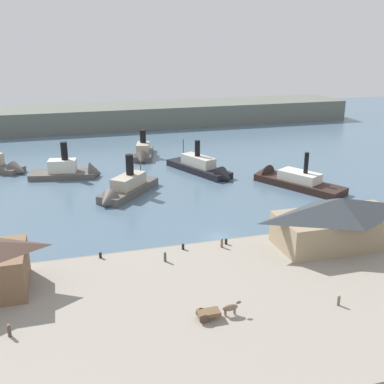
{
  "coord_description": "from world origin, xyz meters",
  "views": [
    {
      "loc": [
        -24.8,
        -70.62,
        34.07
      ],
      "look_at": [
        0.78,
        19.39,
        2.0
      ],
      "focal_mm": 42.98,
      "sensor_mm": 36.0,
      "label": 1
    }
  ],
  "objects_px": {
    "mooring_post_center_east": "(183,247)",
    "ferry_approaching_west": "(143,153)",
    "mooring_post_east": "(226,242)",
    "horse_cart": "(216,311)",
    "pedestrian_near_cart": "(339,300)",
    "mooring_post_west": "(100,255)",
    "pedestrian_walking_west": "(9,331)",
    "ferry_shed_customs_shed": "(338,221)",
    "ferry_outer_harbor": "(73,171)",
    "ferry_moored_west": "(124,189)",
    "pedestrian_walking_east": "(222,243)",
    "pedestrian_near_west_shed": "(165,257)",
    "ferry_mid_harbor": "(204,168)",
    "ferry_approaching_east": "(288,179)"
  },
  "relations": [
    {
      "from": "mooring_post_center_east",
      "to": "ferry_approaching_west",
      "type": "height_order",
      "value": "ferry_approaching_west"
    },
    {
      "from": "mooring_post_east",
      "to": "ferry_approaching_west",
      "type": "distance_m",
      "value": 64.26
    },
    {
      "from": "horse_cart",
      "to": "ferry_approaching_west",
      "type": "bearing_deg",
      "value": 86.1
    },
    {
      "from": "pedestrian_near_cart",
      "to": "mooring_post_west",
      "type": "distance_m",
      "value": 35.57
    },
    {
      "from": "pedestrian_near_cart",
      "to": "pedestrian_walking_west",
      "type": "distance_m",
      "value": 40.27
    },
    {
      "from": "mooring_post_center_east",
      "to": "horse_cart",
      "type": "bearing_deg",
      "value": -92.69
    },
    {
      "from": "ferry_shed_customs_shed",
      "to": "pedestrian_near_cart",
      "type": "bearing_deg",
      "value": -121.6
    },
    {
      "from": "ferry_shed_customs_shed",
      "to": "ferry_outer_harbor",
      "type": "height_order",
      "value": "ferry_shed_customs_shed"
    },
    {
      "from": "ferry_outer_harbor",
      "to": "ferry_approaching_west",
      "type": "bearing_deg",
      "value": 34.25
    },
    {
      "from": "ferry_shed_customs_shed",
      "to": "horse_cart",
      "type": "bearing_deg",
      "value": -150.7
    },
    {
      "from": "pedestrian_near_cart",
      "to": "ferry_moored_west",
      "type": "height_order",
      "value": "ferry_moored_west"
    },
    {
      "from": "pedestrian_walking_east",
      "to": "mooring_post_center_east",
      "type": "xyz_separation_m",
      "value": [
        -6.28,
        1.0,
        -0.32
      ]
    },
    {
      "from": "ferry_shed_customs_shed",
      "to": "pedestrian_near_west_shed",
      "type": "distance_m",
      "value": 28.95
    },
    {
      "from": "ferry_approaching_west",
      "to": "ferry_mid_harbor",
      "type": "distance_m",
      "value": 24.0
    },
    {
      "from": "pedestrian_walking_west",
      "to": "mooring_post_center_east",
      "type": "height_order",
      "value": "pedestrian_walking_west"
    },
    {
      "from": "horse_cart",
      "to": "ferry_outer_harbor",
      "type": "distance_m",
      "value": 71.29
    },
    {
      "from": "ferry_outer_harbor",
      "to": "ferry_approaching_west",
      "type": "distance_m",
      "value": 24.59
    },
    {
      "from": "ferry_approaching_east",
      "to": "mooring_post_east",
      "type": "bearing_deg",
      "value": -131.79
    },
    {
      "from": "mooring_post_east",
      "to": "ferry_outer_harbor",
      "type": "xyz_separation_m",
      "value": [
        -22.89,
        50.37,
        -0.22
      ]
    },
    {
      "from": "pedestrian_near_cart",
      "to": "mooring_post_east",
      "type": "relative_size",
      "value": 1.7
    },
    {
      "from": "mooring_post_east",
      "to": "pedestrian_near_west_shed",
      "type": "bearing_deg",
      "value": -163.7
    },
    {
      "from": "ferry_shed_customs_shed",
      "to": "mooring_post_west",
      "type": "height_order",
      "value": "ferry_shed_customs_shed"
    },
    {
      "from": "pedestrian_near_cart",
      "to": "mooring_post_west",
      "type": "relative_size",
      "value": 1.7
    },
    {
      "from": "mooring_post_center_east",
      "to": "ferry_approaching_west",
      "type": "bearing_deg",
      "value": 85.73
    },
    {
      "from": "horse_cart",
      "to": "mooring_post_east",
      "type": "relative_size",
      "value": 6.26
    },
    {
      "from": "pedestrian_near_cart",
      "to": "pedestrian_walking_west",
      "type": "relative_size",
      "value": 0.91
    },
    {
      "from": "pedestrian_near_west_shed",
      "to": "mooring_post_east",
      "type": "height_order",
      "value": "pedestrian_near_west_shed"
    },
    {
      "from": "horse_cart",
      "to": "pedestrian_near_cart",
      "type": "distance_m",
      "value": 16.01
    },
    {
      "from": "mooring_post_west",
      "to": "pedestrian_near_west_shed",
      "type": "bearing_deg",
      "value": -22.36
    },
    {
      "from": "ferry_shed_customs_shed",
      "to": "ferry_mid_harbor",
      "type": "xyz_separation_m",
      "value": [
        -7.81,
        48.52,
        -3.82
      ]
    },
    {
      "from": "pedestrian_near_west_shed",
      "to": "pedestrian_walking_west",
      "type": "distance_m",
      "value": 25.02
    },
    {
      "from": "pedestrian_walking_east",
      "to": "mooring_post_west",
      "type": "distance_m",
      "value": 19.48
    },
    {
      "from": "pedestrian_walking_west",
      "to": "ferry_approaching_east",
      "type": "distance_m",
      "value": 74.69
    },
    {
      "from": "pedestrian_walking_east",
      "to": "ferry_moored_west",
      "type": "xyz_separation_m",
      "value": [
        -11.35,
        32.65,
        -0.27
      ]
    },
    {
      "from": "ferry_outer_harbor",
      "to": "ferry_approaching_east",
      "type": "bearing_deg",
      "value": -22.8
    },
    {
      "from": "ferry_approaching_east",
      "to": "ferry_outer_harbor",
      "type": "relative_size",
      "value": 1.28
    },
    {
      "from": "ferry_outer_harbor",
      "to": "ferry_mid_harbor",
      "type": "xyz_separation_m",
      "value": [
        32.73,
        -6.71,
        0.05
      ]
    },
    {
      "from": "ferry_outer_harbor",
      "to": "ferry_approaching_west",
      "type": "relative_size",
      "value": 1.06
    },
    {
      "from": "pedestrian_walking_east",
      "to": "ferry_approaching_east",
      "type": "height_order",
      "value": "ferry_approaching_east"
    },
    {
      "from": "pedestrian_near_west_shed",
      "to": "ferry_moored_west",
      "type": "distance_m",
      "value": 35.0
    },
    {
      "from": "ferry_moored_west",
      "to": "horse_cart",
      "type": "bearing_deg",
      "value": -85.36
    },
    {
      "from": "ferry_shed_customs_shed",
      "to": "ferry_approaching_west",
      "type": "height_order",
      "value": "ferry_shed_customs_shed"
    },
    {
      "from": "pedestrian_walking_west",
      "to": "mooring_post_east",
      "type": "height_order",
      "value": "pedestrian_walking_west"
    },
    {
      "from": "pedestrian_near_cart",
      "to": "ferry_shed_customs_shed",
      "type": "bearing_deg",
      "value": 58.4
    },
    {
      "from": "mooring_post_east",
      "to": "ferry_shed_customs_shed",
      "type": "bearing_deg",
      "value": -15.38
    },
    {
      "from": "pedestrian_walking_west",
      "to": "mooring_post_west",
      "type": "bearing_deg",
      "value": 55.2
    },
    {
      "from": "ferry_moored_west",
      "to": "ferry_mid_harbor",
      "type": "height_order",
      "value": "ferry_moored_west"
    },
    {
      "from": "ferry_approaching_west",
      "to": "ferry_mid_harbor",
      "type": "xyz_separation_m",
      "value": [
        12.4,
        -20.55,
        0.04
      ]
    },
    {
      "from": "horse_cart",
      "to": "pedestrian_walking_east",
      "type": "height_order",
      "value": "horse_cart"
    },
    {
      "from": "pedestrian_walking_east",
      "to": "mooring_post_east",
      "type": "bearing_deg",
      "value": 40.45
    }
  ]
}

